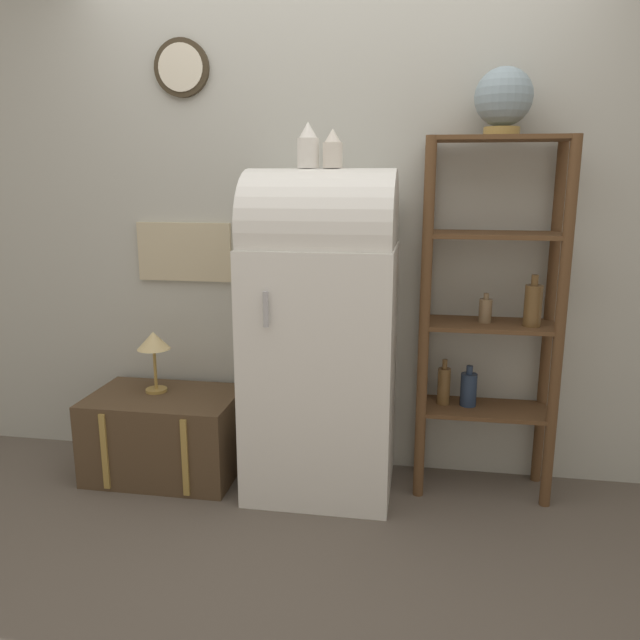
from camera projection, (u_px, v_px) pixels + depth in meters
The scene contains 9 objects.
ground_plane at pixel (312, 512), 2.90m from camera, with size 12.00×12.00×0.00m, color #60564C.
wall_back at pixel (330, 212), 3.15m from camera, with size 7.00×0.09×2.70m.
refrigerator at pixel (321, 330), 2.98m from camera, with size 0.70×0.60×1.56m.
suitcase_trunk at pixel (165, 434), 3.24m from camera, with size 0.75×0.50×0.43m.
shelf_unit at pixel (489, 308), 2.93m from camera, with size 0.65×0.30×1.70m.
globe at pixel (504, 99), 2.74m from camera, with size 0.25×0.25×0.29m.
vase_left at pixel (308, 147), 2.81m from camera, with size 0.10×0.10×0.20m.
vase_center at pixel (333, 150), 2.78m from camera, with size 0.09×0.09×0.17m.
desk_lamp at pixel (154, 344), 3.19m from camera, with size 0.17×0.17×0.32m.
Camera 1 is at (0.47, -2.59, 1.53)m, focal length 35.00 mm.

